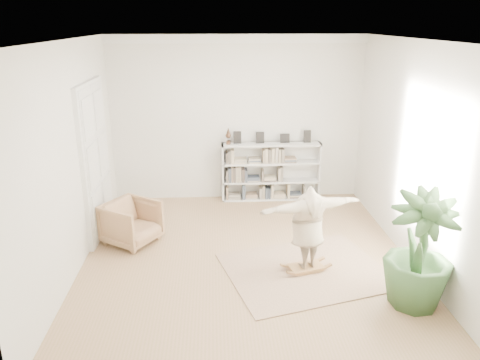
{
  "coord_description": "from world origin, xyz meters",
  "views": [
    {
      "loc": [
        -0.52,
        -7.12,
        3.88
      ],
      "look_at": [
        -0.08,
        0.4,
        1.29
      ],
      "focal_mm": 35.0,
      "sensor_mm": 36.0,
      "label": 1
    }
  ],
  "objects_px": {
    "houseplant": "(419,251)",
    "armchair": "(132,223)",
    "bookshelf": "(271,172)",
    "rocker_board": "(306,267)",
    "person": "(308,225)"
  },
  "relations": [
    {
      "from": "bookshelf",
      "to": "houseplant",
      "type": "xyz_separation_m",
      "value": [
        1.56,
        -4.28,
        0.22
      ]
    },
    {
      "from": "rocker_board",
      "to": "bookshelf",
      "type": "bearing_deg",
      "value": 77.91
    },
    {
      "from": "armchair",
      "to": "rocker_board",
      "type": "xyz_separation_m",
      "value": [
        2.97,
        -1.21,
        -0.32
      ]
    },
    {
      "from": "bookshelf",
      "to": "person",
      "type": "height_order",
      "value": "bookshelf"
    },
    {
      "from": "houseplant",
      "to": "armchair",
      "type": "bearing_deg",
      "value": 153.0
    },
    {
      "from": "armchair",
      "to": "rocker_board",
      "type": "height_order",
      "value": "armchair"
    },
    {
      "from": "armchair",
      "to": "rocker_board",
      "type": "distance_m",
      "value": 3.23
    },
    {
      "from": "person",
      "to": "houseplant",
      "type": "xyz_separation_m",
      "value": [
        1.36,
        -1.0,
        0.02
      ]
    },
    {
      "from": "armchair",
      "to": "rocker_board",
      "type": "bearing_deg",
      "value": -78.62
    },
    {
      "from": "person",
      "to": "houseplant",
      "type": "distance_m",
      "value": 1.69
    },
    {
      "from": "armchair",
      "to": "person",
      "type": "bearing_deg",
      "value": -78.62
    },
    {
      "from": "armchair",
      "to": "person",
      "type": "xyz_separation_m",
      "value": [
        2.97,
        -1.21,
        0.43
      ]
    },
    {
      "from": "rocker_board",
      "to": "houseplant",
      "type": "relative_size",
      "value": 0.36
    },
    {
      "from": "houseplant",
      "to": "person",
      "type": "bearing_deg",
      "value": 143.71
    },
    {
      "from": "armchair",
      "to": "person",
      "type": "distance_m",
      "value": 3.24
    }
  ]
}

